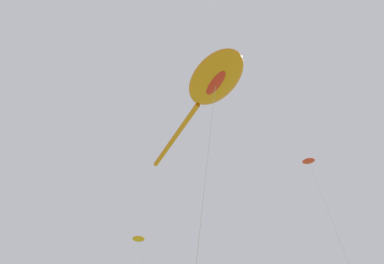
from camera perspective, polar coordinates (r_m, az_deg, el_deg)
The scene contains 3 objects.
big_show_kite at distance 22.24m, azimuth 3.42°, elevation 8.16°, with size 3.54×12.41×19.20m.
small_kite_delta_white at distance 26.89m, azimuth 19.09°, elevation -5.11°, with size 1.02×2.13×17.34m.
small_kite_stunt_black at distance 31.57m, azimuth -8.87°, elevation -17.49°, with size 5.02×2.26×15.04m.
Camera 1 is at (-7.90, -3.34, 1.47)m, focal length 31.92 mm.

